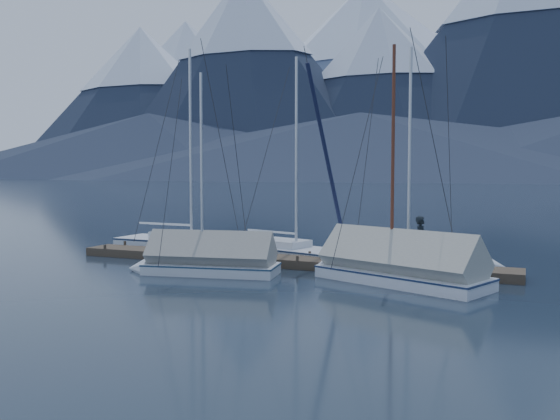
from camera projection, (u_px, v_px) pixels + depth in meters
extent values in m
plane|color=black|center=(259.00, 273.00, 21.62)|extent=(1000.00, 1000.00, 0.00)
cone|color=#475675|center=(186.00, 99.00, 503.91)|extent=(308.00, 308.00, 130.00)
cone|color=silver|center=(186.00, 54.00, 501.41)|extent=(133.24, 133.24, 54.60)
cone|color=#475675|center=(364.00, 80.00, 464.32)|extent=(352.00, 352.00, 150.00)
cone|color=silver|center=(365.00, 23.00, 461.45)|extent=(152.28, 152.28, 63.00)
cone|color=#192133|center=(141.00, 103.00, 379.15)|extent=(209.00, 209.00, 95.00)
cone|color=silver|center=(141.00, 59.00, 377.32)|extent=(90.41, 90.41, 39.90)
cone|color=#192133|center=(243.00, 76.00, 334.08)|extent=(190.00, 190.00, 115.00)
cone|color=silver|center=(243.00, 15.00, 331.87)|extent=(82.19, 82.19, 48.30)
cone|color=#192133|center=(378.00, 94.00, 315.43)|extent=(171.00, 171.00, 90.00)
cone|color=silver|center=(378.00, 43.00, 313.69)|extent=(73.97, 73.97, 37.80)
cone|color=#192133|center=(532.00, 45.00, 299.10)|extent=(228.00, 228.00, 135.00)
cone|color=#192133|center=(148.00, 146.00, 319.73)|extent=(364.00, 364.00, 35.00)
cone|color=#192133|center=(360.00, 146.00, 264.78)|extent=(416.00, 416.00, 30.00)
cube|color=#382D23|center=(280.00, 261.00, 23.45)|extent=(18.00, 1.50, 0.34)
cube|color=black|center=(153.00, 258.00, 25.76)|extent=(3.00, 1.30, 0.30)
cube|color=black|center=(280.00, 267.00, 23.46)|extent=(3.00, 1.30, 0.30)
cube|color=black|center=(435.00, 277.00, 21.17)|extent=(3.00, 1.30, 0.30)
cylinder|color=#382D23|center=(125.00, 245.00, 27.14)|extent=(0.12, 0.12, 0.35)
cylinder|color=#382D23|center=(105.00, 249.00, 25.85)|extent=(0.12, 0.12, 0.35)
cylinder|color=#382D23|center=(181.00, 248.00, 25.99)|extent=(0.12, 0.12, 0.35)
cylinder|color=#382D23|center=(163.00, 252.00, 24.70)|extent=(0.12, 0.12, 0.35)
cylinder|color=#382D23|center=(242.00, 252.00, 24.85)|extent=(0.12, 0.12, 0.35)
cylinder|color=#382D23|center=(227.00, 256.00, 23.56)|extent=(0.12, 0.12, 0.35)
cylinder|color=#382D23|center=(310.00, 256.00, 23.70)|extent=(0.12, 0.12, 0.35)
cylinder|color=#382D23|center=(297.00, 260.00, 22.41)|extent=(0.12, 0.12, 0.35)
cylinder|color=#382D23|center=(384.00, 260.00, 22.55)|extent=(0.12, 0.12, 0.35)
cylinder|color=#382D23|center=(375.00, 265.00, 21.26)|extent=(0.12, 0.12, 0.35)
cylinder|color=#382D23|center=(466.00, 265.00, 21.41)|extent=(0.12, 0.12, 0.35)
cylinder|color=#382D23|center=(462.00, 271.00, 20.11)|extent=(0.12, 0.12, 0.35)
cube|color=silver|center=(184.00, 246.00, 28.33)|extent=(6.78, 2.53, 0.74)
cube|color=silver|center=(184.00, 253.00, 28.35)|extent=(5.73, 1.48, 0.33)
cube|color=#172747|center=(184.00, 240.00, 28.31)|extent=(6.85, 2.55, 0.07)
cone|color=silver|center=(255.00, 251.00, 26.70)|extent=(1.32, 2.19, 2.14)
cube|color=silver|center=(178.00, 235.00, 28.44)|extent=(2.41, 1.66, 0.33)
cylinder|color=#B2B7BF|center=(191.00, 145.00, 27.83)|extent=(0.13, 0.13, 8.91)
cylinder|color=#B2B7BF|center=(164.00, 224.00, 28.73)|extent=(3.01, 0.23, 0.10)
cylinder|color=#26262B|center=(221.00, 144.00, 27.12)|extent=(0.18, 3.37, 8.92)
cube|color=silver|center=(289.00, 255.00, 25.58)|extent=(6.37, 3.65, 0.67)
cube|color=silver|center=(289.00, 262.00, 25.60)|extent=(5.24, 2.52, 0.30)
cube|color=#172847|center=(289.00, 248.00, 25.57)|extent=(6.43, 3.69, 0.06)
cone|color=silver|center=(358.00, 263.00, 23.40)|extent=(1.61, 2.17, 1.93)
cube|color=silver|center=(283.00, 243.00, 25.74)|extent=(2.43, 1.95, 0.30)
cylinder|color=#B2B7BF|center=(296.00, 153.00, 25.05)|extent=(0.12, 0.12, 8.06)
cylinder|color=#B2B7BF|center=(271.00, 232.00, 26.16)|extent=(2.63, 0.86, 0.09)
cylinder|color=#26262B|center=(326.00, 153.00, 24.09)|extent=(0.89, 2.93, 8.07)
cube|color=silver|center=(398.00, 260.00, 23.92)|extent=(6.12, 2.11, 0.67)
cube|color=silver|center=(398.00, 268.00, 23.94)|extent=(5.20, 1.18, 0.30)
cube|color=#1A1F4F|center=(398.00, 253.00, 23.90)|extent=(6.19, 2.13, 0.06)
cone|color=silver|center=(490.00, 266.00, 22.54)|extent=(1.14, 1.97, 1.95)
cube|color=silver|center=(391.00, 248.00, 24.01)|extent=(2.15, 1.45, 0.30)
cylinder|color=#B2B7BF|center=(410.00, 151.00, 23.47)|extent=(0.12, 0.12, 8.13)
cylinder|color=#B2B7BF|center=(374.00, 236.00, 24.26)|extent=(2.75, 0.13, 0.09)
cylinder|color=#26262B|center=(449.00, 151.00, 22.87)|extent=(0.06, 3.07, 8.14)
cube|color=white|center=(401.00, 280.00, 19.62)|extent=(6.12, 4.08, 0.61)
cube|color=white|center=(401.00, 289.00, 19.64)|extent=(4.97, 2.90, 0.28)
cube|color=#1A294E|center=(401.00, 273.00, 19.61)|extent=(6.18, 4.12, 0.06)
cone|color=white|center=(325.00, 269.00, 21.95)|extent=(1.69, 2.21, 1.97)
cylinder|color=#592819|center=(393.00, 159.00, 19.62)|extent=(0.11, 0.11, 7.45)
cylinder|color=#592819|center=(426.00, 257.00, 18.91)|extent=(2.44, 1.06, 0.08)
cylinder|color=#26262B|center=(358.00, 159.00, 20.64)|extent=(1.12, 2.70, 7.46)
cube|color=#9D9D93|center=(401.00, 260.00, 19.58)|extent=(5.87, 4.00, 2.09)
cube|color=silver|center=(211.00, 271.00, 21.49)|extent=(5.03, 2.54, 0.57)
cube|color=silver|center=(212.00, 278.00, 21.51)|extent=(4.18, 1.65, 0.26)
cube|color=navy|center=(211.00, 265.00, 21.48)|extent=(5.08, 2.56, 0.05)
cone|color=silver|center=(140.00, 268.00, 22.09)|extent=(1.22, 1.79, 1.65)
cylinder|color=#B2B7BF|center=(202.00, 169.00, 21.32)|extent=(0.10, 0.10, 6.85)
cylinder|color=#B2B7BF|center=(234.00, 250.00, 21.26)|extent=(2.14, 0.46, 0.08)
cylinder|color=#26262B|center=(170.00, 169.00, 21.58)|extent=(0.45, 2.38, 6.86)
cube|color=gray|center=(211.00, 254.00, 21.45)|extent=(4.80, 2.52, 1.74)
imported|color=black|center=(421.00, 240.00, 21.72)|extent=(0.45, 0.66, 1.74)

